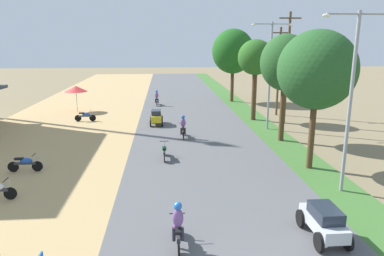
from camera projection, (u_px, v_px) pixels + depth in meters
parked_motorbike_second at (25, 163)px, 18.69m from camera, size 1.80×0.54×0.94m
parked_motorbike_third at (86, 116)px, 30.57m from camera, size 1.80×0.54×0.94m
vendor_umbrella at (76, 89)px, 34.41m from camera, size 2.20×2.20×2.52m
median_tree_nearest at (317, 70)px, 18.14m from camera, size 4.03×4.03×7.34m
median_tree_second at (285, 63)px, 23.50m from camera, size 3.33×3.33×7.23m
median_tree_third at (256, 58)px, 30.08m from camera, size 3.00×3.00×6.92m
median_tree_fourth at (233, 51)px, 39.58m from camera, size 4.67×4.67×8.13m
streetlamp_near at (351, 92)px, 15.33m from camera, size 3.16×0.20×7.97m
streetlamp_mid at (270, 69)px, 26.93m from camera, size 3.16×0.20×8.13m
utility_pole_near at (279, 70)px, 32.64m from camera, size 1.80×0.20×8.05m
utility_pole_far at (287, 67)px, 29.24m from camera, size 1.80×0.20×9.10m
car_sedan_silver at (324, 220)px, 12.27m from camera, size 1.10×2.26×1.19m
car_hatchback_yellow at (156, 117)px, 29.21m from camera, size 1.04×2.00×1.23m
motorbike_ahead_second at (178, 225)px, 11.71m from camera, size 0.54×1.80×1.66m
motorbike_ahead_third at (164, 150)px, 20.74m from camera, size 0.54×1.80×0.94m
motorbike_ahead_fourth at (183, 127)px, 25.24m from camera, size 0.54×1.80×1.66m
motorbike_ahead_fifth at (157, 98)px, 38.10m from camera, size 0.54×1.80×1.66m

